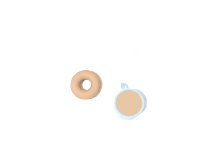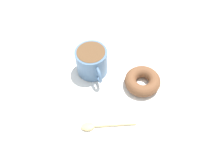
{
  "view_description": "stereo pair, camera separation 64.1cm",
  "coord_description": "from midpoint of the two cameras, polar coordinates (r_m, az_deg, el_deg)",
  "views": [
    {
      "loc": [
        -20.1,
        8.5,
        83.25
      ],
      "look_at": [
        -2.01,
        0.26,
        2.3
      ],
      "focal_mm": 40.0,
      "sensor_mm": 36.0,
      "label": 1
    },
    {
      "loc": [
        32.47,
        -20.55,
        60.75
      ],
      "look_at": [
        -2.01,
        0.26,
        2.3
      ],
      "focal_mm": 40.0,
      "sensor_mm": 36.0,
      "label": 2
    }
  ],
  "objects": [
    {
      "name": "ground_plane",
      "position": [
        0.74,
        -2.43,
        -20.13
      ],
      "size": [
        120.0,
        120.0,
        2.0
      ],
      "primitive_type": "cube",
      "color": "#B2BCC6"
    },
    {
      "name": "spoon",
      "position": [
        0.71,
        2.57,
        -12.42
      ],
      "size": [
        7.98,
        13.76,
        0.9
      ],
      "color": "#D8B772",
      "rests_on": "napkin"
    },
    {
      "name": "donut",
      "position": [
        0.72,
        -9.7,
        -21.84
      ],
      "size": [
        10.44,
        10.44,
        3.46
      ],
      "primitive_type": "torus",
      "color": "brown",
      "rests_on": "napkin"
    },
    {
      "name": "napkin",
      "position": [
        0.73,
        -1.98,
        -21.76
      ],
      "size": [
        33.57,
        33.57,
        0.3
      ],
      "primitive_type": "cube",
      "rotation": [
        0.0,
        0.0,
        0.01
      ],
      "color": "white",
      "rests_on": "ground_plane"
    },
    {
      "name": "coffee_cup",
      "position": [
        0.7,
        2.56,
        -28.15
      ],
      "size": [
        12.43,
        9.33,
        8.06
      ],
      "color": "slate",
      "rests_on": "napkin"
    }
  ]
}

